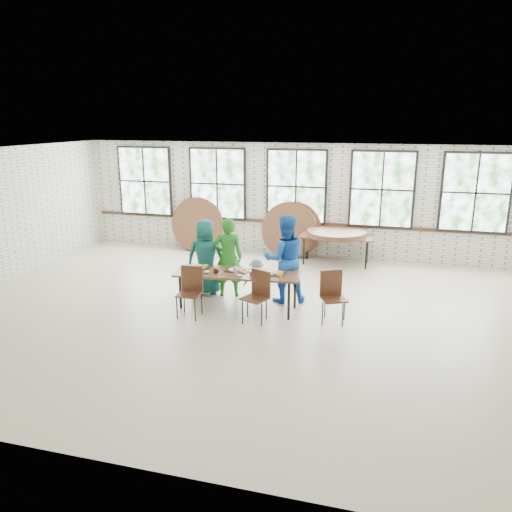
{
  "coord_description": "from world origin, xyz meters",
  "views": [
    {
      "loc": [
        2.44,
        -8.54,
        3.62
      ],
      "look_at": [
        0.0,
        0.4,
        1.05
      ],
      "focal_mm": 35.0,
      "sensor_mm": 36.0,
      "label": 1
    }
  ],
  "objects_px": {
    "chair_near_left": "(191,287)",
    "chair_near_right": "(258,292)",
    "dining_table": "(237,275)",
    "storage_table": "(336,238)"
  },
  "relations": [
    {
      "from": "chair_near_right",
      "to": "storage_table",
      "type": "height_order",
      "value": "chair_near_right"
    },
    {
      "from": "dining_table",
      "to": "chair_near_right",
      "type": "distance_m",
      "value": 0.72
    },
    {
      "from": "dining_table",
      "to": "storage_table",
      "type": "relative_size",
      "value": 1.37
    },
    {
      "from": "dining_table",
      "to": "storage_table",
      "type": "height_order",
      "value": "same"
    },
    {
      "from": "chair_near_left",
      "to": "dining_table",
      "type": "bearing_deg",
      "value": 33.76
    },
    {
      "from": "chair_near_right",
      "to": "storage_table",
      "type": "xyz_separation_m",
      "value": [
        0.96,
        4.11,
        0.13
      ]
    },
    {
      "from": "dining_table",
      "to": "chair_near_right",
      "type": "relative_size",
      "value": 2.6
    },
    {
      "from": "chair_near_left",
      "to": "chair_near_right",
      "type": "bearing_deg",
      "value": 1.09
    },
    {
      "from": "dining_table",
      "to": "storage_table",
      "type": "xyz_separation_m",
      "value": [
        1.49,
        3.64,
        -0.0
      ]
    },
    {
      "from": "dining_table",
      "to": "storage_table",
      "type": "bearing_deg",
      "value": 62.09
    }
  ]
}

